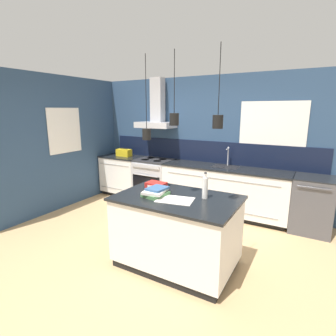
{
  "coord_description": "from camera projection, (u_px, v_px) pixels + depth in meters",
  "views": [
    {
      "loc": [
        1.97,
        -2.95,
        1.95
      ],
      "look_at": [
        -0.05,
        0.56,
        1.05
      ],
      "focal_mm": 28.0,
      "sensor_mm": 36.0,
      "label": 1
    }
  ],
  "objects": [
    {
      "name": "wall_back",
      "position": [
        202.0,
        140.0,
        5.3
      ],
      "size": [
        5.6,
        2.42,
        2.6
      ],
      "color": "navy",
      "rests_on": "ground_plane"
    },
    {
      "name": "kitchen_island",
      "position": [
        177.0,
        231.0,
        3.3
      ],
      "size": [
        1.49,
        0.97,
        0.91
      ],
      "color": "black",
      "rests_on": "ground_plane"
    },
    {
      "name": "counter_run_sink",
      "position": [
        223.0,
        190.0,
        4.96
      ],
      "size": [
        2.37,
        0.64,
        1.27
      ],
      "color": "black",
      "rests_on": "ground_plane"
    },
    {
      "name": "wall_left",
      "position": [
        70.0,
        142.0,
        5.36
      ],
      "size": [
        0.08,
        3.8,
        2.6
      ],
      "color": "navy",
      "rests_on": "ground_plane"
    },
    {
      "name": "paper_pile",
      "position": [
        175.0,
        200.0,
        3.09
      ],
      "size": [
        0.47,
        0.37,
        0.01
      ],
      "color": "silver",
      "rests_on": "kitchen_island"
    },
    {
      "name": "counter_run_left",
      "position": [
        124.0,
        175.0,
        6.13
      ],
      "size": [
        0.96,
        0.64,
        0.91
      ],
      "color": "black",
      "rests_on": "ground_plane"
    },
    {
      "name": "ground_plane",
      "position": [
        152.0,
        245.0,
        3.87
      ],
      "size": [
        16.0,
        16.0,
        0.0
      ],
      "primitive_type": "plane",
      "color": "tan",
      "rests_on": "ground"
    },
    {
      "name": "book_stack",
      "position": [
        156.0,
        192.0,
        3.25
      ],
      "size": [
        0.3,
        0.37,
        0.1
      ],
      "color": "#4C7F4C",
      "rests_on": "kitchen_island"
    },
    {
      "name": "oven_range",
      "position": [
        154.0,
        180.0,
        5.71
      ],
      "size": [
        0.77,
        0.66,
        0.91
      ],
      "color": "#B5B5BA",
      "rests_on": "ground_plane"
    },
    {
      "name": "yellow_toolbox",
      "position": [
        124.0,
        153.0,
        5.99
      ],
      "size": [
        0.34,
        0.18,
        0.19
      ],
      "color": "gold",
      "rests_on": "counter_run_left"
    },
    {
      "name": "bottle_on_island",
      "position": [
        205.0,
        187.0,
        3.13
      ],
      "size": [
        0.07,
        0.07,
        0.32
      ],
      "color": "silver",
      "rests_on": "kitchen_island"
    },
    {
      "name": "red_supply_box",
      "position": [
        156.0,
        186.0,
        3.49
      ],
      "size": [
        0.26,
        0.18,
        0.1
      ],
      "color": "red",
      "rests_on": "kitchen_island"
    },
    {
      "name": "dishwasher",
      "position": [
        312.0,
        204.0,
        4.24
      ],
      "size": [
        0.6,
        0.65,
        0.91
      ],
      "color": "#4C4C51",
      "rests_on": "ground_plane"
    }
  ]
}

